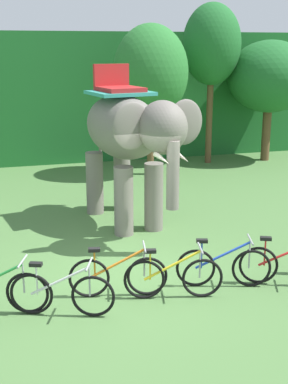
{
  "coord_description": "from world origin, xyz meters",
  "views": [
    {
      "loc": [
        -2.22,
        -8.87,
        4.19
      ],
      "look_at": [
        0.59,
        1.0,
        1.3
      ],
      "focal_mm": 48.59,
      "sensor_mm": 36.0,
      "label": 1
    }
  ],
  "objects_px": {
    "bike_orange": "(118,276)",
    "bike_red": "(286,265)",
    "elephant": "(128,135)",
    "tree_center": "(151,73)",
    "tree_right": "(212,45)",
    "bike_white": "(62,293)",
    "bike_yellow": "(173,277)",
    "tree_far_right": "(270,77)",
    "bike_blue": "(223,267)"
  },
  "relations": [
    {
      "from": "bike_yellow",
      "to": "tree_far_right",
      "type": "bearing_deg",
      "value": 54.1
    },
    {
      "from": "tree_right",
      "to": "bike_blue",
      "type": "relative_size",
      "value": 3.43
    },
    {
      "from": "tree_right",
      "to": "bike_white",
      "type": "height_order",
      "value": "tree_right"
    },
    {
      "from": "bike_yellow",
      "to": "bike_blue",
      "type": "height_order",
      "value": "same"
    },
    {
      "from": "bike_orange",
      "to": "tree_far_right",
      "type": "bearing_deg",
      "value": 49.86
    },
    {
      "from": "tree_center",
      "to": "elephant",
      "type": "bearing_deg",
      "value": -112.36
    },
    {
      "from": "tree_center",
      "to": "bike_red",
      "type": "xyz_separation_m",
      "value": [
        -0.06,
        -8.8,
        -2.98
      ]
    },
    {
      "from": "elephant",
      "to": "bike_yellow",
      "type": "xyz_separation_m",
      "value": [
        -0.21,
        -3.91,
        -1.82
      ]
    },
    {
      "from": "bike_white",
      "to": "bike_yellow",
      "type": "relative_size",
      "value": 0.96
    },
    {
      "from": "tree_far_right",
      "to": "bike_blue",
      "type": "bearing_deg",
      "value": -122.27
    },
    {
      "from": "tree_center",
      "to": "tree_right",
      "type": "relative_size",
      "value": 0.87
    },
    {
      "from": "tree_right",
      "to": "bike_blue",
      "type": "height_order",
      "value": "tree_right"
    },
    {
      "from": "bike_orange",
      "to": "tree_right",
      "type": "bearing_deg",
      "value": 59.37
    },
    {
      "from": "tree_right",
      "to": "bike_blue",
      "type": "distance_m",
      "value": 11.11
    },
    {
      "from": "bike_orange",
      "to": "bike_blue",
      "type": "height_order",
      "value": "same"
    },
    {
      "from": "bike_orange",
      "to": "bike_red",
      "type": "height_order",
      "value": "same"
    },
    {
      "from": "bike_red",
      "to": "bike_orange",
      "type": "bearing_deg",
      "value": 172.58
    },
    {
      "from": "tree_right",
      "to": "bike_white",
      "type": "relative_size",
      "value": 3.5
    },
    {
      "from": "bike_white",
      "to": "bike_yellow",
      "type": "distance_m",
      "value": 1.91
    },
    {
      "from": "bike_yellow",
      "to": "bike_blue",
      "type": "xyz_separation_m",
      "value": [
        1.01,
        0.17,
        0.0
      ]
    },
    {
      "from": "bike_white",
      "to": "elephant",
      "type": "bearing_deg",
      "value": 62.06
    },
    {
      "from": "bike_yellow",
      "to": "bike_white",
      "type": "bearing_deg",
      "value": -177.5
    },
    {
      "from": "tree_far_right",
      "to": "bike_white",
      "type": "bearing_deg",
      "value": -132.37
    },
    {
      "from": "elephant",
      "to": "bike_orange",
      "type": "relative_size",
      "value": 2.51
    },
    {
      "from": "tree_right",
      "to": "tree_far_right",
      "type": "distance_m",
      "value": 2.53
    },
    {
      "from": "bike_orange",
      "to": "bike_red",
      "type": "xyz_separation_m",
      "value": [
        3.03,
        -0.39,
        0.0
      ]
    },
    {
      "from": "tree_far_right",
      "to": "bike_orange",
      "type": "distance_m",
      "value": 12.6
    },
    {
      "from": "elephant",
      "to": "tree_center",
      "type": "bearing_deg",
      "value": 67.64
    },
    {
      "from": "tree_center",
      "to": "tree_far_right",
      "type": "height_order",
      "value": "tree_center"
    },
    {
      "from": "tree_far_right",
      "to": "bike_yellow",
      "type": "height_order",
      "value": "tree_far_right"
    },
    {
      "from": "bike_yellow",
      "to": "bike_blue",
      "type": "distance_m",
      "value": 1.02
    },
    {
      "from": "tree_center",
      "to": "bike_red",
      "type": "bearing_deg",
      "value": -90.37
    },
    {
      "from": "tree_far_right",
      "to": "tree_center",
      "type": "bearing_deg",
      "value": -168.34
    },
    {
      "from": "elephant",
      "to": "bike_orange",
      "type": "bearing_deg",
      "value": -107.09
    },
    {
      "from": "tree_center",
      "to": "tree_far_right",
      "type": "bearing_deg",
      "value": 11.66
    },
    {
      "from": "tree_center",
      "to": "elephant",
      "type": "relative_size",
      "value": 1.16
    },
    {
      "from": "bike_white",
      "to": "bike_blue",
      "type": "xyz_separation_m",
      "value": [
        2.92,
        0.26,
        0.0
      ]
    },
    {
      "from": "tree_far_right",
      "to": "tree_right",
      "type": "bearing_deg",
      "value": 175.57
    },
    {
      "from": "bike_orange",
      "to": "bike_blue",
      "type": "bearing_deg",
      "value": -4.4
    },
    {
      "from": "tree_center",
      "to": "tree_far_right",
      "type": "relative_size",
      "value": 1.11
    },
    {
      "from": "bike_yellow",
      "to": "elephant",
      "type": "bearing_deg",
      "value": 86.9
    },
    {
      "from": "tree_far_right",
      "to": "bike_blue",
      "type": "relative_size",
      "value": 2.68
    },
    {
      "from": "bike_blue",
      "to": "bike_white",
      "type": "bearing_deg",
      "value": -174.95
    },
    {
      "from": "bike_orange",
      "to": "bike_blue",
      "type": "relative_size",
      "value": 1.02
    },
    {
      "from": "elephant",
      "to": "bike_white",
      "type": "bearing_deg",
      "value": -117.94
    },
    {
      "from": "tree_right",
      "to": "tree_center",
      "type": "bearing_deg",
      "value": -155.58
    },
    {
      "from": "bike_orange",
      "to": "bike_red",
      "type": "bearing_deg",
      "value": -7.42
    },
    {
      "from": "tree_center",
      "to": "bike_white",
      "type": "relative_size",
      "value": 3.03
    },
    {
      "from": "tree_right",
      "to": "bike_red",
      "type": "bearing_deg",
      "value": -104.86
    },
    {
      "from": "bike_yellow",
      "to": "bike_orange",
      "type": "bearing_deg",
      "value": 160.24
    }
  ]
}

